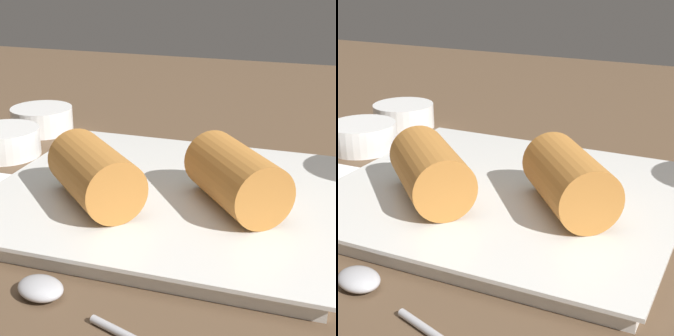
% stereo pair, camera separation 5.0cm
% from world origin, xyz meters
% --- Properties ---
extents(table_surface, '(1.80, 1.40, 0.02)m').
position_xyz_m(table_surface, '(0.00, 0.00, 0.01)').
color(table_surface, brown).
rests_on(table_surface, ground).
extents(serving_plate, '(0.29, 0.26, 0.01)m').
position_xyz_m(serving_plate, '(0.01, 0.01, 0.03)').
color(serving_plate, silver).
rests_on(serving_plate, table_surface).
extents(roll_front_left, '(0.10, 0.10, 0.05)m').
position_xyz_m(roll_front_left, '(-0.04, -0.02, 0.06)').
color(roll_front_left, '#B77533').
rests_on(roll_front_left, serving_plate).
extents(roll_front_right, '(0.10, 0.10, 0.05)m').
position_xyz_m(roll_front_right, '(0.07, 0.00, 0.06)').
color(roll_front_right, '#B77533').
rests_on(roll_front_right, serving_plate).
extents(dipping_bowl_near, '(0.07, 0.07, 0.03)m').
position_xyz_m(dipping_bowl_near, '(-0.19, 0.08, 0.04)').
color(dipping_bowl_near, white).
rests_on(dipping_bowl_near, table_surface).
extents(dipping_bowl_far, '(0.07, 0.07, 0.03)m').
position_xyz_m(dipping_bowl_far, '(-0.20, 0.17, 0.04)').
color(dipping_bowl_far, white).
rests_on(dipping_bowl_far, table_surface).
extents(spoon, '(0.16, 0.06, 0.01)m').
position_xyz_m(spoon, '(-0.00, -0.14, 0.02)').
color(spoon, '#B2B2B7').
rests_on(spoon, table_surface).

